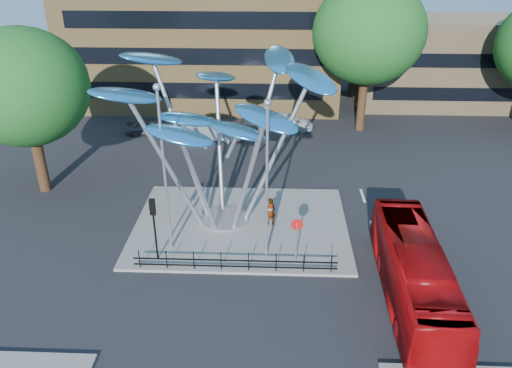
{
  "coord_description": "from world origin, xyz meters",
  "views": [
    {
      "loc": [
        0.84,
        -18.22,
        14.98
      ],
      "look_at": [
        -0.06,
        4.0,
        3.74
      ],
      "focal_mm": 35.0,
      "sensor_mm": 36.0,
      "label": 1
    }
  ],
  "objects_px": {
    "pedestrian": "(270,211)",
    "parked_car_right": "(286,121)",
    "parked_car_left": "(150,126)",
    "parked_car_mid": "(211,130)",
    "leaf_sculpture": "(220,106)",
    "street_lamp_right": "(267,168)",
    "traffic_light_island": "(153,217)",
    "no_entry_sign_island": "(297,233)",
    "tree_right": "(369,32)",
    "tree_left": "(24,88)",
    "street_lamp_left": "(163,157)",
    "red_bus": "(414,273)"
  },
  "relations": [
    {
      "from": "traffic_light_island",
      "to": "red_bus",
      "type": "bearing_deg",
      "value": -11.24
    },
    {
      "from": "red_bus",
      "to": "traffic_light_island",
      "type": "bearing_deg",
      "value": 170.38
    },
    {
      "from": "street_lamp_left",
      "to": "pedestrian",
      "type": "bearing_deg",
      "value": 26.12
    },
    {
      "from": "tree_left",
      "to": "no_entry_sign_island",
      "type": "xyz_separation_m",
      "value": [
        16.0,
        -7.48,
        -4.98
      ]
    },
    {
      "from": "leaf_sculpture",
      "to": "street_lamp_left",
      "type": "distance_m",
      "value": 4.28
    },
    {
      "from": "leaf_sculpture",
      "to": "tree_right",
      "type": "bearing_deg",
      "value": 56.69
    },
    {
      "from": "leaf_sculpture",
      "to": "no_entry_sign_island",
      "type": "bearing_deg",
      "value": -45.67
    },
    {
      "from": "tree_right",
      "to": "street_lamp_left",
      "type": "relative_size",
      "value": 1.38
    },
    {
      "from": "street_lamp_right",
      "to": "street_lamp_left",
      "type": "bearing_deg",
      "value": 174.29
    },
    {
      "from": "pedestrian",
      "to": "no_entry_sign_island",
      "type": "bearing_deg",
      "value": 95.86
    },
    {
      "from": "red_bus",
      "to": "parked_car_right",
      "type": "bearing_deg",
      "value": 105.4
    },
    {
      "from": "traffic_light_island",
      "to": "parked_car_right",
      "type": "xyz_separation_m",
      "value": [
        6.79,
        19.49,
        -1.96
      ]
    },
    {
      "from": "red_bus",
      "to": "pedestrian",
      "type": "height_order",
      "value": "red_bus"
    },
    {
      "from": "no_entry_sign_island",
      "to": "parked_car_left",
      "type": "relative_size",
      "value": 0.64
    },
    {
      "from": "pedestrian",
      "to": "traffic_light_island",
      "type": "bearing_deg",
      "value": 16.8
    },
    {
      "from": "tree_right",
      "to": "street_lamp_left",
      "type": "bearing_deg",
      "value": -124.05
    },
    {
      "from": "traffic_light_island",
      "to": "red_bus",
      "type": "xyz_separation_m",
      "value": [
        12.16,
        -2.42,
        -1.21
      ]
    },
    {
      "from": "tree_left",
      "to": "red_bus",
      "type": "xyz_separation_m",
      "value": [
        21.16,
        -9.92,
        -5.39
      ]
    },
    {
      "from": "traffic_light_island",
      "to": "pedestrian",
      "type": "xyz_separation_m",
      "value": [
        5.65,
        3.53,
        -1.62
      ]
    },
    {
      "from": "street_lamp_right",
      "to": "no_entry_sign_island",
      "type": "xyz_separation_m",
      "value": [
        1.5,
        -0.48,
        -3.28
      ]
    },
    {
      "from": "red_bus",
      "to": "street_lamp_left",
      "type": "bearing_deg",
      "value": 165.29
    },
    {
      "from": "tree_right",
      "to": "street_lamp_right",
      "type": "height_order",
      "value": "tree_right"
    },
    {
      "from": "no_entry_sign_island",
      "to": "leaf_sculpture",
      "type": "bearing_deg",
      "value": 134.33
    },
    {
      "from": "leaf_sculpture",
      "to": "street_lamp_right",
      "type": "xyz_separation_m",
      "value": [
        2.57,
        -3.68,
        -1.78
      ]
    },
    {
      "from": "street_lamp_left",
      "to": "parked_car_mid",
      "type": "xyz_separation_m",
      "value": [
        0.22,
        15.76,
        -4.54
      ]
    },
    {
      "from": "pedestrian",
      "to": "parked_car_right",
      "type": "bearing_deg",
      "value": -109.24
    },
    {
      "from": "pedestrian",
      "to": "parked_car_left",
      "type": "distance_m",
      "value": 17.51
    },
    {
      "from": "tree_right",
      "to": "no_entry_sign_island",
      "type": "xyz_separation_m",
      "value": [
        -6.0,
        -19.48,
        -6.22
      ]
    },
    {
      "from": "no_entry_sign_island",
      "to": "parked_car_mid",
      "type": "distance_m",
      "value": 17.9
    },
    {
      "from": "tree_right",
      "to": "tree_left",
      "type": "relative_size",
      "value": 1.17
    },
    {
      "from": "red_bus",
      "to": "tree_left",
      "type": "bearing_deg",
      "value": 156.51
    },
    {
      "from": "pedestrian",
      "to": "parked_car_mid",
      "type": "distance_m",
      "value": 14.12
    },
    {
      "from": "traffic_light_island",
      "to": "tree_right",
      "type": "bearing_deg",
      "value": 56.31
    },
    {
      "from": "leaf_sculpture",
      "to": "traffic_light_island",
      "type": "xyz_separation_m",
      "value": [
        -2.93,
        -4.18,
        -4.26
      ]
    },
    {
      "from": "parked_car_left",
      "to": "parked_car_mid",
      "type": "xyz_separation_m",
      "value": [
        5.25,
        -1.02,
        0.16
      ]
    },
    {
      "from": "street_lamp_left",
      "to": "street_lamp_right",
      "type": "xyz_separation_m",
      "value": [
        5.0,
        -0.5,
        -0.26
      ]
    },
    {
      "from": "street_lamp_left",
      "to": "no_entry_sign_island",
      "type": "height_order",
      "value": "street_lamp_left"
    },
    {
      "from": "parked_car_left",
      "to": "street_lamp_right",
      "type": "bearing_deg",
      "value": -154.78
    },
    {
      "from": "tree_left",
      "to": "parked_car_right",
      "type": "xyz_separation_m",
      "value": [
        15.79,
        11.99,
        -6.14
      ]
    },
    {
      "from": "street_lamp_right",
      "to": "no_entry_sign_island",
      "type": "height_order",
      "value": "street_lamp_right"
    },
    {
      "from": "parked_car_mid",
      "to": "street_lamp_left",
      "type": "bearing_deg",
      "value": -179.88
    },
    {
      "from": "leaf_sculpture",
      "to": "traffic_light_island",
      "type": "bearing_deg",
      "value": -125.04
    },
    {
      "from": "street_lamp_left",
      "to": "street_lamp_right",
      "type": "height_order",
      "value": "street_lamp_left"
    },
    {
      "from": "tree_left",
      "to": "parked_car_right",
      "type": "bearing_deg",
      "value": 37.21
    },
    {
      "from": "no_entry_sign_island",
      "to": "parked_car_right",
      "type": "xyz_separation_m",
      "value": [
        -0.21,
        19.47,
        -1.16
      ]
    },
    {
      "from": "traffic_light_island",
      "to": "parked_car_mid",
      "type": "height_order",
      "value": "traffic_light_island"
    },
    {
      "from": "no_entry_sign_island",
      "to": "pedestrian",
      "type": "xyz_separation_m",
      "value": [
        -1.35,
        3.51,
        -0.82
      ]
    },
    {
      "from": "street_lamp_left",
      "to": "street_lamp_right",
      "type": "bearing_deg",
      "value": -5.71
    },
    {
      "from": "leaf_sculpture",
      "to": "pedestrian",
      "type": "relative_size",
      "value": 7.5
    },
    {
      "from": "parked_car_left",
      "to": "leaf_sculpture",
      "type": "bearing_deg",
      "value": -156.16
    }
  ]
}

